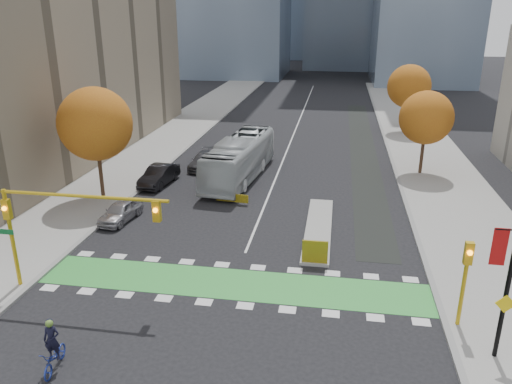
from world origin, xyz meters
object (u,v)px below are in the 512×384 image
(parked_car_a, at_px, (120,211))
(traffic_signal_east, at_px, (466,272))
(bus, at_px, (240,158))
(parked_car_b, at_px, (159,175))
(tree_east_far, at_px, (409,86))
(tree_west, at_px, (95,124))
(parked_car_c, at_px, (204,160))
(hazard_board, at_px, (315,252))
(traffic_signal_west, at_px, (57,216))
(cyclist, at_px, (54,353))
(tree_east_near, at_px, (426,118))

(parked_car_a, bearing_deg, traffic_signal_east, -17.47)
(bus, bearing_deg, traffic_signal_east, -48.94)
(traffic_signal_east, distance_m, parked_car_b, 25.47)
(tree_east_far, bearing_deg, bus, -128.36)
(tree_west, bearing_deg, traffic_signal_east, -29.07)
(parked_car_c, bearing_deg, tree_west, -119.13)
(hazard_board, xyz_separation_m, traffic_signal_west, (-11.93, -4.71, 3.23))
(parked_car_a, relative_size, parked_car_b, 0.83)
(parked_car_a, bearing_deg, traffic_signal_west, -76.18)
(tree_west, height_order, parked_car_c, tree_west)
(hazard_board, height_order, bus, bus)
(parked_car_b, bearing_deg, cyclist, -74.36)
(tree_east_far, height_order, parked_car_c, tree_east_far)
(cyclist, height_order, parked_car_a, cyclist)
(bus, bearing_deg, parked_car_a, -115.07)
(parked_car_c, bearing_deg, parked_car_a, -98.40)
(traffic_signal_west, distance_m, parked_car_a, 9.52)
(tree_west, bearing_deg, tree_east_near, 22.62)
(traffic_signal_east, relative_size, cyclist, 1.86)
(hazard_board, height_order, parked_car_b, parked_car_b)
(parked_car_a, bearing_deg, tree_east_far, 60.99)
(tree_east_near, relative_size, cyclist, 3.21)
(cyclist, distance_m, bus, 24.53)
(traffic_signal_east, xyz_separation_m, bus, (-13.46, 18.98, -1.01))
(traffic_signal_east, relative_size, parked_car_c, 0.86)
(parked_car_a, bearing_deg, cyclist, -69.00)
(traffic_signal_west, relative_size, cyclist, 3.87)
(traffic_signal_west, xyz_separation_m, traffic_signal_east, (18.43, 0.00, -1.30))
(tree_east_near, xyz_separation_m, traffic_signal_east, (-1.50, -22.51, -2.13))
(bus, height_order, parked_car_a, bus)
(hazard_board, height_order, cyclist, cyclist)
(hazard_board, relative_size, parked_car_c, 0.29)
(tree_east_far, bearing_deg, hazard_board, -104.12)
(traffic_signal_west, distance_m, parked_car_b, 16.62)
(tree_east_far, distance_m, parked_car_a, 36.92)
(tree_east_near, height_order, traffic_signal_east, tree_east_near)
(tree_east_near, xyz_separation_m, cyclist, (-17.43, -27.91, -4.13))
(tree_west, relative_size, tree_east_far, 1.08)
(tree_east_far, distance_m, parked_car_b, 31.26)
(traffic_signal_west, bearing_deg, parked_car_c, 86.50)
(tree_west, relative_size, traffic_signal_east, 2.01)
(bus, xyz_separation_m, parked_car_a, (-6.04, -10.14, -1.05))
(traffic_signal_east, height_order, parked_car_c, traffic_signal_east)
(traffic_signal_west, xyz_separation_m, bus, (4.97, 18.98, -2.31))
(traffic_signal_west, bearing_deg, hazard_board, 21.55)
(parked_car_b, bearing_deg, bus, 30.49)
(tree_west, height_order, bus, tree_west)
(cyclist, bearing_deg, parked_car_a, 96.35)
(hazard_board, height_order, traffic_signal_east, traffic_signal_east)
(hazard_board, bearing_deg, traffic_signal_west, -158.45)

